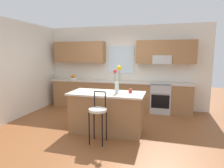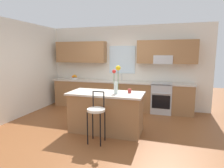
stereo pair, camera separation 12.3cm
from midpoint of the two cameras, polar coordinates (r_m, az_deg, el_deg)
ground_plane at (r=4.83m, az=-2.13°, el=-12.74°), size 14.00×14.00×0.00m
wall_left at (r=6.09m, az=-24.72°, el=4.02°), size 0.12×4.60×2.70m
back_wall_assembly at (r=6.40m, az=3.80°, el=6.45°), size 5.60×0.50×2.70m
counter_run at (r=6.27m, az=2.89°, el=-3.25°), size 4.56×0.64×0.92m
sink_faucet at (r=6.30m, az=3.50°, el=2.30°), size 0.02×0.13×0.23m
oven_range at (r=6.07m, az=15.11°, el=-4.00°), size 0.60×0.64×0.92m
kitchen_island at (r=4.45m, az=-1.00°, el=-8.33°), size 1.70×0.79×0.92m
bar_stool_near at (r=3.85m, az=-3.78°, el=-8.42°), size 0.36×0.36×1.04m
flower_vase at (r=4.17m, az=2.15°, el=1.43°), size 0.18×0.11×0.62m
mug_ceramic at (r=4.31m, az=6.09°, el=-2.07°), size 0.08×0.08×0.09m
fruit_bowl_oranges at (r=6.76m, az=-10.64°, el=1.91°), size 0.24×0.24×0.16m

